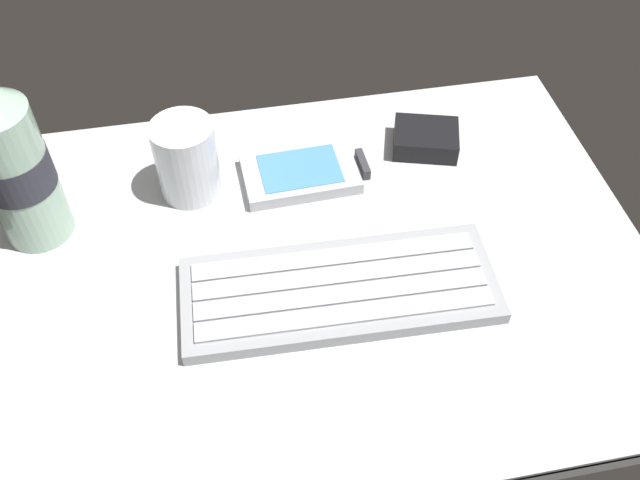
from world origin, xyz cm
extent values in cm
cube|color=#B7BABC|center=(0.00, 0.00, -1.00)|extent=(64.00, 48.00, 2.00)
cube|color=#93969B|center=(1.02, -4.38, 0.70)|extent=(29.35, 11.96, 1.40)
cube|color=#ADAFB5|center=(1.13, -1.08, 1.55)|extent=(26.73, 2.89, 0.30)
cube|color=#ADAFB5|center=(1.05, -3.28, 1.55)|extent=(26.73, 2.89, 0.30)
cube|color=#ADAFB5|center=(0.98, -5.48, 1.55)|extent=(26.73, 2.89, 0.30)
cube|color=#ADAFB5|center=(0.91, -7.68, 1.55)|extent=(26.73, 2.89, 0.30)
cube|color=#B7BABF|center=(0.50, 11.50, 0.70)|extent=(12.29, 8.07, 1.40)
cube|color=#4C8CEA|center=(0.50, 11.50, 1.45)|extent=(8.63, 6.26, 0.10)
cube|color=#333338|center=(6.89, 11.76, 0.70)|extent=(0.95, 3.83, 1.12)
cylinder|color=silver|center=(-11.48, 12.04, 4.25)|extent=(6.40, 6.40, 8.50)
cylinder|color=orange|center=(-11.48, 12.04, 3.26)|extent=(5.50, 5.50, 6.12)
cylinder|color=#9EC1A8|center=(-26.76, 9.14, 7.50)|extent=(6.60, 6.60, 15.00)
cylinder|color=#2D2D38|center=(-26.76, 9.14, 8.25)|extent=(6.73, 6.73, 3.80)
cube|color=black|center=(14.52, 13.84, 1.20)|extent=(8.30, 7.35, 2.40)
camera|label=1|loc=(-7.84, -41.68, 52.56)|focal=39.18mm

